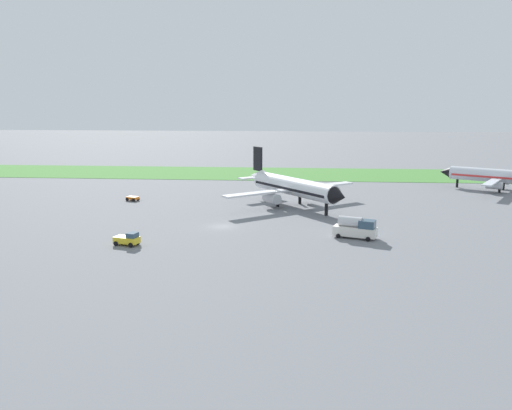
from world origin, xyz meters
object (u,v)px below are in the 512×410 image
airplane_midfield_jet (292,187)px  airplane_parked_jet_far (498,176)px  baggage_cart_by_runway (133,198)px  fuel_truck_near_gate (356,228)px  pushback_tug_midfield (128,239)px

airplane_midfield_jet → airplane_parked_jet_far: airplane_midfield_jet is taller
baggage_cart_by_runway → fuel_truck_near_gate: bearing=-11.5°
pushback_tug_midfield → baggage_cart_by_runway: bearing=122.2°
pushback_tug_midfield → baggage_cart_by_runway: 35.51m
airplane_midfield_jet → airplane_parked_jet_far: 53.08m
fuel_truck_near_gate → pushback_tug_midfield: bearing=-149.1°
airplane_midfield_jet → airplane_parked_jet_far: size_ratio=1.06×
airplane_parked_jet_far → fuel_truck_near_gate: 60.07m
baggage_cart_by_runway → airplane_parked_jet_far: bearing=33.4°
airplane_midfield_jet → pushback_tug_midfield: (-23.43, -30.99, -3.07)m
pushback_tug_midfield → baggage_cart_by_runway: pushback_tug_midfield is taller
fuel_truck_near_gate → baggage_cart_by_runway: bearing=167.6°
airplane_parked_jet_far → baggage_cart_by_runway: size_ratio=8.75×
airplane_parked_jet_far → pushback_tug_midfield: bearing=66.8°
fuel_truck_near_gate → pushback_tug_midfield: size_ratio=1.76×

